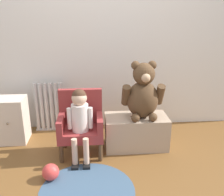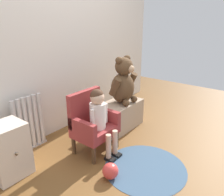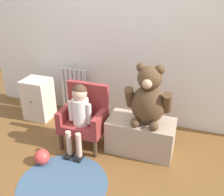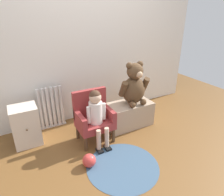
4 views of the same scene
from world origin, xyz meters
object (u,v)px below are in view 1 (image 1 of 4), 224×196
(child_figure, at_px, (80,115))
(large_teddy_bear, at_px, (143,93))
(low_bench, at_px, (136,132))
(floor_rug, at_px, (87,191))
(toy_ball, at_px, (51,172))
(small_dresser, at_px, (12,120))
(radiator, at_px, (49,107))
(child_armchair, at_px, (81,123))

(child_figure, bearing_deg, large_teddy_bear, 13.79)
(child_figure, height_order, large_teddy_bear, large_teddy_bear)
(low_bench, relative_size, floor_rug, 0.84)
(child_figure, distance_m, toy_ball, 0.59)
(small_dresser, bearing_deg, floor_rug, -47.91)
(large_teddy_bear, xyz_separation_m, floor_rug, (-0.59, -0.70, -0.63))
(child_figure, relative_size, toy_ball, 4.80)
(radiator, distance_m, low_bench, 1.14)
(low_bench, xyz_separation_m, floor_rug, (-0.53, -0.72, -0.18))
(radiator, distance_m, child_armchair, 0.71)
(toy_ball, bearing_deg, low_bench, 31.79)
(small_dresser, bearing_deg, large_teddy_bear, -10.17)
(child_armchair, bearing_deg, small_dresser, 158.66)
(small_dresser, height_order, child_armchair, child_armchair)
(small_dresser, relative_size, large_teddy_bear, 0.86)
(floor_rug, xyz_separation_m, toy_ball, (-0.33, 0.18, 0.07))
(floor_rug, bearing_deg, child_armchair, 95.83)
(radiator, xyz_separation_m, child_armchair, (0.42, -0.57, 0.03))
(low_bench, height_order, large_teddy_bear, large_teddy_bear)
(low_bench, bearing_deg, small_dresser, 170.20)
(low_bench, relative_size, toy_ball, 4.47)
(small_dresser, distance_m, floor_rug, 1.32)
(small_dresser, bearing_deg, low_bench, -9.80)
(radiator, bearing_deg, floor_rug, -68.34)
(low_bench, bearing_deg, radiator, 153.91)
(radiator, distance_m, large_teddy_bear, 1.23)
(small_dresser, relative_size, low_bench, 0.77)
(small_dresser, distance_m, toy_ball, 0.96)
(child_figure, xyz_separation_m, large_teddy_bear, (0.66, 0.16, 0.15))
(low_bench, bearing_deg, floor_rug, -126.63)
(child_armchair, relative_size, child_figure, 0.92)
(floor_rug, bearing_deg, child_figure, 97.00)
(radiator, xyz_separation_m, child_figure, (0.42, -0.68, 0.17))
(radiator, bearing_deg, toy_ball, -81.41)
(child_figure, height_order, floor_rug, child_figure)
(child_armchair, bearing_deg, radiator, 126.24)
(radiator, distance_m, floor_rug, 1.34)
(radiator, relative_size, large_teddy_bear, 1.02)
(child_armchair, xyz_separation_m, low_bench, (0.60, 0.07, -0.15))
(small_dresser, bearing_deg, child_figure, -27.79)
(radiator, bearing_deg, child_figure, -58.42)
(child_figure, distance_m, low_bench, 0.69)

